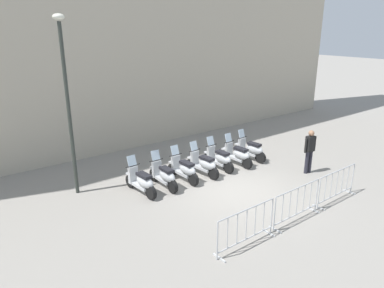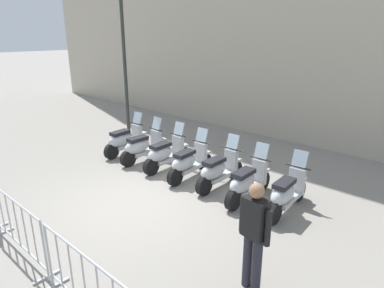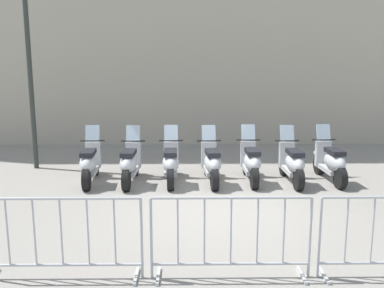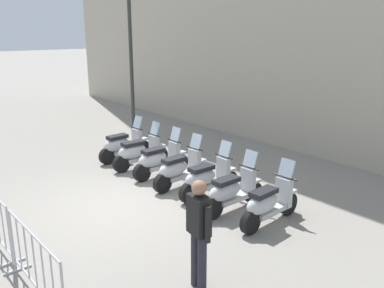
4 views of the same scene
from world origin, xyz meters
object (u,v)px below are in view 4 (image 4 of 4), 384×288
Objects in this scene: motorcycle_3 at (179,169)px; motorcycle_4 at (207,178)px; motorcycle_2 at (159,160)px; officer_near_row_end at (199,229)px; motorcycle_1 at (138,152)px; barrier_segment_2 at (35,267)px; street_lamp at (130,35)px; motorcycle_5 at (232,191)px; motorcycle_0 at (123,145)px; motorcycle_6 at (268,204)px.

motorcycle_3 and motorcycle_4 have the same top height.
motorcycle_2 is 4.93m from officer_near_row_end.
motorcycle_1 is 0.91m from motorcycle_2.
motorcycle_1 reaches higher than barrier_segment_2.
motorcycle_4 is at bearing 8.43° from motorcycle_1.
street_lamp is at bearing 156.40° from motorcycle_1.
street_lamp is at bearing 171.57° from motorcycle_4.
motorcycle_2 and motorcycle_5 have the same top height.
motorcycle_2 is at bearing 6.47° from motorcycle_0.
motorcycle_4 is at bearing 179.14° from motorcycle_5.
motorcycle_4 is 0.86× the size of barrier_segment_2.
motorcycle_6 is 2.55m from officer_near_row_end.
motorcycle_2 is 0.86× the size of barrier_segment_2.
officer_near_row_end is at bearing -14.70° from motorcycle_0.
motorcycle_3 is at bearing 122.44° from barrier_segment_2.
motorcycle_1 is 5.72m from officer_near_row_end.
motorcycle_1 is 1.00× the size of motorcycle_4.
motorcycle_4 is (2.68, 0.40, 0.00)m from motorcycle_1.
motorcycle_1 is 4.52m from motorcycle_6.
officer_near_row_end is at bearing -67.72° from motorcycle_6.
motorcycle_5 reaches higher than barrier_segment_2.
motorcycle_1 and motorcycle_4 have the same top height.
motorcycle_1 is at bearing 162.42° from officer_near_row_end.
motorcycle_1 is at bearing 3.92° from motorcycle_0.
motorcycle_3 is 5.57m from street_lamp.
motorcycle_5 is 7.09m from street_lamp.
motorcycle_1 is at bearing -23.60° from street_lamp.
motorcycle_2 is at bearing -171.84° from motorcycle_4.
motorcycle_0 is 1.00× the size of motorcycle_1.
motorcycle_3 and motorcycle_5 have the same top height.
motorcycle_3 is 1.00× the size of motorcycle_6.
barrier_segment_2 is (3.46, -3.96, 0.07)m from motorcycle_2.
officer_near_row_end reaches higher than motorcycle_4.
motorcycle_0 and motorcycle_4 have the same top height.
motorcycle_0 and motorcycle_2 have the same top height.
motorcycle_6 is 7.88m from street_lamp.
motorcycle_0 is 2.71m from motorcycle_3.
motorcycle_6 is 0.86× the size of barrier_segment_2.
motorcycle_5 is at bearing 6.10° from motorcycle_1.
officer_near_row_end is (6.32, -1.66, 0.53)m from motorcycle_0.
officer_near_row_end reaches higher than motorcycle_0.
street_lamp is (-7.23, 0.61, 3.06)m from motorcycle_6.
motorcycle_4 is (1.79, 0.26, 0.00)m from motorcycle_2.
motorcycle_6 is at bearing 7.16° from motorcycle_2.
motorcycle_0 is 0.90m from motorcycle_1.
barrier_segment_2 is at bearing -35.21° from street_lamp.
motorcycle_0 is 0.86× the size of barrier_segment_2.
motorcycle_6 is 0.99× the size of officer_near_row_end.
officer_near_row_end is (8.18, -2.92, -2.53)m from street_lamp.
motorcycle_6 is (0.89, 0.21, 0.00)m from motorcycle_5.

